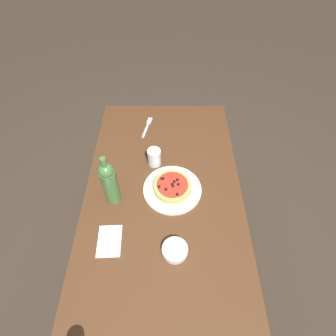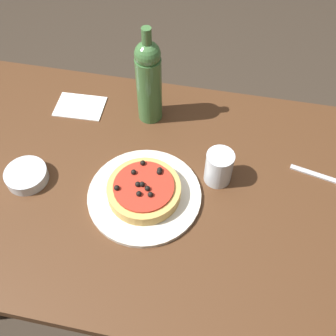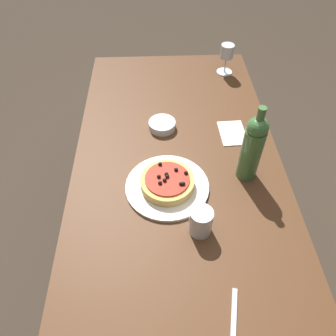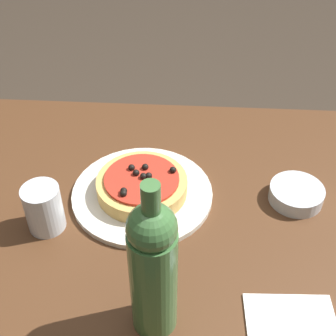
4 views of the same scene
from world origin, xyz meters
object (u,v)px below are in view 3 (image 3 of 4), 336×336
object	(u,v)px
wine_glass	(227,54)
side_bowl	(162,125)
pizza	(167,182)
wine_bottle	(252,147)
water_cup	(201,222)
fork	(233,328)
dinner_plate	(167,186)
dining_table	(178,177)

from	to	relation	value
wine_glass	side_bowl	world-z (taller)	wine_glass
pizza	side_bowl	distance (m)	0.32
wine_bottle	water_cup	size ratio (longest dim) A/B	3.09
water_cup	fork	size ratio (longest dim) A/B	0.53
wine_glass	side_bowl	bearing A→B (deg)	-38.44
dinner_plate	wine_glass	size ratio (longest dim) A/B	2.01
fork	wine_bottle	bearing A→B (deg)	177.74
pizza	side_bowl	xyz separation A→B (m)	(-0.32, -0.01, -0.02)
dinner_plate	wine_glass	xyz separation A→B (m)	(-0.73, 0.32, 0.10)
dinner_plate	fork	world-z (taller)	dinner_plate
dinner_plate	side_bowl	xyz separation A→B (m)	(-0.32, -0.01, 0.01)
pizza	side_bowl	size ratio (longest dim) A/B	1.68
pizza	fork	bearing A→B (deg)	17.67
wine_glass	water_cup	bearing A→B (deg)	-13.77
water_cup	wine_glass	bearing A→B (deg)	166.23
wine_glass	wine_bottle	distance (m)	0.68
wine_bottle	water_cup	distance (m)	0.31
dining_table	water_cup	xyz separation A→B (m)	(0.29, 0.05, 0.13)
dining_table	fork	bearing A→B (deg)	10.17
pizza	wine_glass	world-z (taller)	wine_glass
dining_table	wine_glass	distance (m)	0.70
dining_table	pizza	size ratio (longest dim) A/B	8.39
water_cup	fork	bearing A→B (deg)	10.59
wine_bottle	water_cup	bearing A→B (deg)	-40.15
wine_glass	fork	distance (m)	1.22
pizza	wine_bottle	distance (m)	0.31
pizza	fork	size ratio (longest dim) A/B	1.02
side_bowl	wine_glass	bearing A→B (deg)	141.56
dining_table	water_cup	distance (m)	0.33
wine_bottle	side_bowl	xyz separation A→B (m)	(-0.27, -0.30, -0.12)
wine_glass	side_bowl	xyz separation A→B (m)	(0.41, -0.33, -0.09)
side_bowl	fork	world-z (taller)	side_bowl
wine_bottle	side_bowl	bearing A→B (deg)	-132.22
pizza	dinner_plate	bearing A→B (deg)	-67.99
wine_glass	water_cup	distance (m)	0.93
dinner_plate	wine_bottle	xyz separation A→B (m)	(-0.05, 0.29, 0.13)
water_cup	side_bowl	size ratio (longest dim) A/B	0.87
dinner_plate	side_bowl	bearing A→B (deg)	-178.50
dining_table	fork	world-z (taller)	fork
pizza	wine_bottle	bearing A→B (deg)	99.96
dining_table	fork	xyz separation A→B (m)	(0.59, 0.11, 0.09)
pizza	fork	xyz separation A→B (m)	(0.47, 0.15, -0.03)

